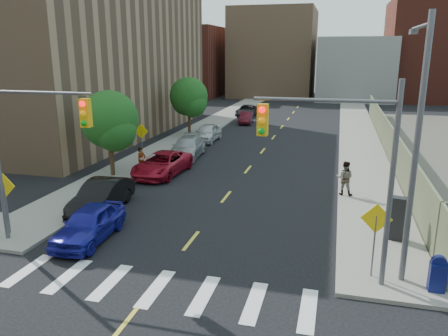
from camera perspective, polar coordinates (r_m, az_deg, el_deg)
The scene contains 27 objects.
sidewalk_nw at distance 52.09m, azimuth -0.48°, elevation 6.44°, with size 3.50×73.00×0.15m, color gray.
sidewalk_ne at distance 50.37m, azimuth 16.89°, elevation 5.51°, with size 3.50×73.00×0.15m, color gray.
fence_north at distance 37.02m, azimuth 20.51°, elevation 3.84°, with size 0.12×44.00×2.50m, color #686F4E.
building_nw at distance 47.21m, azimuth -21.97°, elevation 14.17°, with size 22.00×30.00×16.00m, color #8C6B4C.
bg_bldg_west at distance 83.01m, azimuth -4.99°, elevation 13.67°, with size 14.00×18.00×12.00m, color #592319.
bg_bldg_midwest at distance 81.08m, azimuth 6.57°, elevation 14.66°, with size 14.00×16.00×15.00m, color #8C6B4C.
bg_bldg_center at distance 78.32m, azimuth 16.72°, elevation 12.30°, with size 12.00×16.00×10.00m, color gray.
bg_bldg_east at distance 81.87m, azimuth 26.94°, elevation 13.54°, with size 18.00×18.00×16.00m, color #592319.
signal_nw at distance 18.70m, azimuth -24.37°, elevation 3.58°, with size 4.59×0.30×7.00m.
signal_ne at distance 14.60m, azimuth 15.42°, elevation 1.52°, with size 4.59×0.30×7.00m.
streetlight_ne at distance 15.55m, azimuth 23.78°, elevation 4.19°, with size 0.25×3.70×9.00m.
warn_sign_nw at distance 20.80m, azimuth -26.68°, elevation -2.86°, with size 1.06×0.06×2.83m.
warn_sign_ne at distance 15.90m, azimuth 19.19°, elevation -7.28°, with size 1.06×0.06×2.83m.
warn_sign_midwest at distance 31.82m, azimuth -10.74°, elevation 4.21°, with size 1.06×0.06×2.83m.
tree_west_near at distance 28.20m, azimuth -14.68°, elevation 5.68°, with size 3.66×3.64×5.52m.
tree_west_far at distance 41.82m, azimuth -4.61°, elevation 8.99°, with size 3.66×3.64×5.52m.
parked_car_blue at distance 19.48m, azimuth -17.20°, elevation -6.96°, with size 1.74×4.33×1.48m, color navy.
parked_car_black at distance 22.76m, azimuth -15.69°, elevation -3.57°, with size 1.64×4.70×1.55m, color black.
parked_car_red at distance 28.59m, azimuth -8.06°, elevation 0.53°, with size 2.45×5.31×1.47m, color maroon.
parked_car_silver at distance 33.24m, azimuth -4.79°, elevation 2.69°, with size 2.11×5.20×1.51m, color #96999D.
parked_car_white at distance 39.14m, azimuth -2.22°, elevation 4.62°, with size 1.82×4.53×1.54m, color silver.
parked_car_maroon at distance 49.19m, azimuth 2.91°, elevation 6.58°, with size 1.35×3.87×1.27m, color #450D17.
parked_car_grey at distance 54.91m, azimuth 2.99°, elevation 7.50°, with size 2.27×4.93×1.37m, color black.
mailbox at distance 16.26m, azimuth 26.12°, elevation -12.32°, with size 0.52×0.40×1.25m.
payphone at distance 19.63m, azimuth 21.73°, elevation -6.15°, with size 0.55×0.45×1.85m, color black.
pedestrian_west at distance 28.49m, azimuth -10.72°, elevation 0.94°, with size 0.63×0.41×1.73m, color gray.
pedestrian_east at distance 24.76m, azimuth 15.50°, elevation -1.28°, with size 0.92×0.71×1.89m, color gray.
Camera 1 is at (5.69, -8.23, 7.79)m, focal length 35.00 mm.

